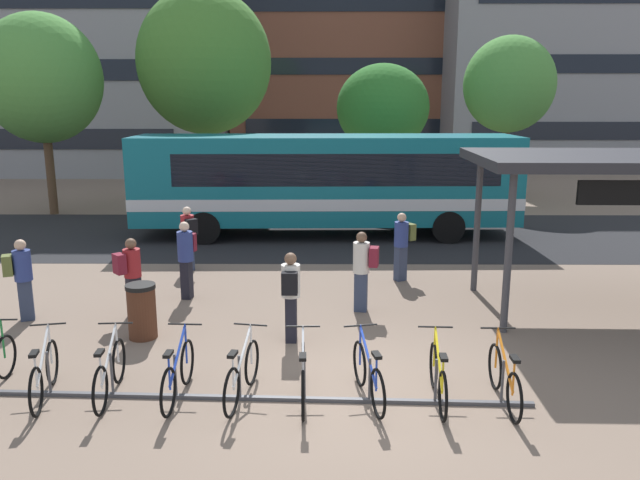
{
  "coord_description": "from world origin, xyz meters",
  "views": [
    {
      "loc": [
        -0.47,
        -8.62,
        4.34
      ],
      "look_at": [
        -0.58,
        4.86,
        1.26
      ],
      "focal_mm": 34.85,
      "sensor_mm": 36.0,
      "label": 1
    }
  ],
  "objects_px": {
    "parked_bicycle_orange_8": "(504,379)",
    "commuter_olive_pack_5": "(21,274)",
    "parked_bicycle_white_4": "(242,375)",
    "commuter_maroon_pack_2": "(363,266)",
    "parked_bicycle_silver_5": "(303,377)",
    "city_bus": "(324,181)",
    "parked_bicycle_blue_3": "(178,374)",
    "parked_bicycle_blue_6": "(368,376)",
    "commuter_maroon_pack_0": "(131,272)",
    "trash_bin": "(142,311)",
    "street_tree_3": "(41,79)",
    "parked_bicycle_yellow_7": "(438,378)",
    "street_tree_0": "(205,62)",
    "parked_bicycle_white_1": "(44,374)",
    "parked_bicycle_white_2": "(110,373)",
    "commuter_black_pack_1": "(291,291)",
    "commuter_maroon_pack_4": "(186,254)",
    "commuter_black_pack_6": "(188,234)",
    "street_tree_1": "(383,108)",
    "street_tree_2": "(509,85)",
    "commuter_olive_pack_3": "(402,242)"
  },
  "relations": [
    {
      "from": "parked_bicycle_white_4",
      "to": "commuter_maroon_pack_2",
      "type": "distance_m",
      "value": 4.43
    },
    {
      "from": "parked_bicycle_white_4",
      "to": "commuter_maroon_pack_2",
      "type": "xyz_separation_m",
      "value": [
        1.99,
        3.91,
        0.59
      ]
    },
    {
      "from": "city_bus",
      "to": "parked_bicycle_yellow_7",
      "type": "xyz_separation_m",
      "value": [
        1.69,
        -11.33,
        -1.39
      ]
    },
    {
      "from": "parked_bicycle_blue_3",
      "to": "parked_bicycle_blue_6",
      "type": "bearing_deg",
      "value": -88.02
    },
    {
      "from": "commuter_black_pack_1",
      "to": "street_tree_2",
      "type": "bearing_deg",
      "value": -25.59
    },
    {
      "from": "commuter_olive_pack_3",
      "to": "trash_bin",
      "type": "relative_size",
      "value": 1.62
    },
    {
      "from": "parked_bicycle_yellow_7",
      "to": "street_tree_2",
      "type": "height_order",
      "value": "street_tree_2"
    },
    {
      "from": "commuter_olive_pack_5",
      "to": "street_tree_0",
      "type": "height_order",
      "value": "street_tree_0"
    },
    {
      "from": "street_tree_2",
      "to": "commuter_maroon_pack_4",
      "type": "bearing_deg",
      "value": -127.76
    },
    {
      "from": "street_tree_3",
      "to": "parked_bicycle_yellow_7",
      "type": "bearing_deg",
      "value": -51.35
    },
    {
      "from": "street_tree_1",
      "to": "street_tree_0",
      "type": "bearing_deg",
      "value": -166.45
    },
    {
      "from": "parked_bicycle_white_4",
      "to": "commuter_black_pack_6",
      "type": "distance_m",
      "value": 7.42
    },
    {
      "from": "street_tree_1",
      "to": "street_tree_2",
      "type": "distance_m",
      "value": 5.5
    },
    {
      "from": "commuter_olive_pack_3",
      "to": "trash_bin",
      "type": "height_order",
      "value": "commuter_olive_pack_3"
    },
    {
      "from": "commuter_black_pack_6",
      "to": "street_tree_3",
      "type": "relative_size",
      "value": 0.22
    },
    {
      "from": "city_bus",
      "to": "commuter_olive_pack_5",
      "type": "bearing_deg",
      "value": 51.76
    },
    {
      "from": "parked_bicycle_orange_8",
      "to": "commuter_olive_pack_5",
      "type": "bearing_deg",
      "value": 68.75
    },
    {
      "from": "parked_bicycle_orange_8",
      "to": "street_tree_0",
      "type": "height_order",
      "value": "street_tree_0"
    },
    {
      "from": "commuter_black_pack_6",
      "to": "parked_bicycle_blue_3",
      "type": "bearing_deg",
      "value": 156.27
    },
    {
      "from": "commuter_maroon_pack_2",
      "to": "commuter_olive_pack_3",
      "type": "distance_m",
      "value": 2.52
    },
    {
      "from": "commuter_black_pack_6",
      "to": "street_tree_2",
      "type": "bearing_deg",
      "value": -78.34
    },
    {
      "from": "parked_bicycle_blue_3",
      "to": "street_tree_0",
      "type": "relative_size",
      "value": 0.2
    },
    {
      "from": "parked_bicycle_white_1",
      "to": "parked_bicycle_white_2",
      "type": "bearing_deg",
      "value": -98.74
    },
    {
      "from": "parked_bicycle_blue_6",
      "to": "parked_bicycle_orange_8",
      "type": "xyz_separation_m",
      "value": [
        1.96,
        -0.1,
        0.0
      ]
    },
    {
      "from": "parked_bicycle_white_4",
      "to": "city_bus",
      "type": "bearing_deg",
      "value": 3.48
    },
    {
      "from": "trash_bin",
      "to": "street_tree_3",
      "type": "height_order",
      "value": "street_tree_3"
    },
    {
      "from": "commuter_black_pack_6",
      "to": "street_tree_3",
      "type": "bearing_deg",
      "value": 6.48
    },
    {
      "from": "commuter_black_pack_1",
      "to": "commuter_maroon_pack_4",
      "type": "xyz_separation_m",
      "value": [
        -2.44,
        2.56,
        0.03
      ]
    },
    {
      "from": "commuter_maroon_pack_2",
      "to": "commuter_maroon_pack_4",
      "type": "relative_size",
      "value": 0.98
    },
    {
      "from": "parked_bicycle_silver_5",
      "to": "city_bus",
      "type": "bearing_deg",
      "value": -3.15
    },
    {
      "from": "commuter_maroon_pack_4",
      "to": "street_tree_1",
      "type": "relative_size",
      "value": 0.3
    },
    {
      "from": "commuter_maroon_pack_0",
      "to": "trash_bin",
      "type": "height_order",
      "value": "commuter_maroon_pack_0"
    },
    {
      "from": "parked_bicycle_white_2",
      "to": "parked_bicycle_orange_8",
      "type": "relative_size",
      "value": 1.0
    },
    {
      "from": "parked_bicycle_blue_6",
      "to": "commuter_maroon_pack_4",
      "type": "bearing_deg",
      "value": 26.29
    },
    {
      "from": "parked_bicycle_blue_6",
      "to": "commuter_maroon_pack_2",
      "type": "distance_m",
      "value": 3.97
    },
    {
      "from": "commuter_maroon_pack_0",
      "to": "street_tree_2",
      "type": "height_order",
      "value": "street_tree_2"
    },
    {
      "from": "city_bus",
      "to": "parked_bicycle_white_4",
      "type": "height_order",
      "value": "city_bus"
    },
    {
      "from": "parked_bicycle_blue_6",
      "to": "trash_bin",
      "type": "height_order",
      "value": "trash_bin"
    },
    {
      "from": "parked_bicycle_white_4",
      "to": "parked_bicycle_yellow_7",
      "type": "height_order",
      "value": "same"
    },
    {
      "from": "city_bus",
      "to": "street_tree_0",
      "type": "xyz_separation_m",
      "value": [
        -4.66,
        5.34,
        3.94
      ]
    },
    {
      "from": "parked_bicycle_white_1",
      "to": "commuter_olive_pack_5",
      "type": "xyz_separation_m",
      "value": [
        -1.87,
        3.32,
        0.57
      ]
    },
    {
      "from": "parked_bicycle_silver_5",
      "to": "commuter_olive_pack_5",
      "type": "distance_m",
      "value": 6.64
    },
    {
      "from": "parked_bicycle_yellow_7",
      "to": "commuter_black_pack_6",
      "type": "distance_m",
      "value": 8.79
    },
    {
      "from": "parked_bicycle_silver_5",
      "to": "commuter_black_pack_6",
      "type": "distance_m",
      "value": 7.81
    },
    {
      "from": "parked_bicycle_white_1",
      "to": "commuter_maroon_pack_0",
      "type": "xyz_separation_m",
      "value": [
        0.23,
        3.53,
        0.56
      ]
    },
    {
      "from": "parked_bicycle_orange_8",
      "to": "city_bus",
      "type": "bearing_deg",
      "value": 13.56
    },
    {
      "from": "parked_bicycle_silver_5",
      "to": "street_tree_3",
      "type": "xyz_separation_m",
      "value": [
        -10.12,
        15.1,
        4.66
      ]
    },
    {
      "from": "parked_bicycle_white_2",
      "to": "parked_bicycle_silver_5",
      "type": "bearing_deg",
      "value": -96.28
    },
    {
      "from": "parked_bicycle_white_1",
      "to": "commuter_maroon_pack_0",
      "type": "distance_m",
      "value": 3.58
    },
    {
      "from": "parked_bicycle_yellow_7",
      "to": "commuter_maroon_pack_0",
      "type": "relative_size",
      "value": 1.06
    }
  ]
}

